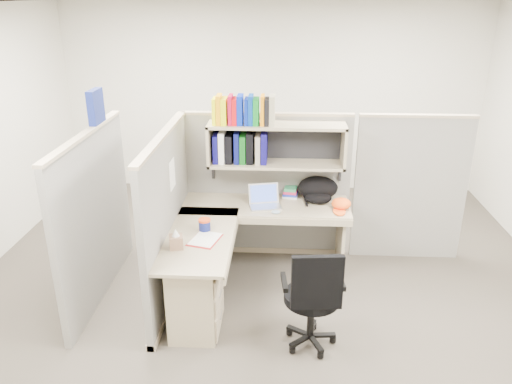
# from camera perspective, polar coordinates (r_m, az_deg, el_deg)

# --- Properties ---
(ground) EXTENTS (6.00, 6.00, 0.00)m
(ground) POSITION_cam_1_polar(r_m,az_deg,el_deg) (5.05, 0.81, -11.67)
(ground) COLOR #332D27
(ground) RESTS_ON ground
(room_shell) EXTENTS (6.00, 6.00, 6.00)m
(room_shell) POSITION_cam_1_polar(r_m,az_deg,el_deg) (4.37, 0.92, 6.35)
(room_shell) COLOR beige
(room_shell) RESTS_ON ground
(cubicle) EXTENTS (3.79, 1.84, 1.95)m
(cubicle) POSITION_cam_1_polar(r_m,az_deg,el_deg) (5.05, -3.09, -0.03)
(cubicle) COLOR slate
(cubicle) RESTS_ON ground
(desk) EXTENTS (1.74, 1.75, 0.73)m
(desk) POSITION_cam_1_polar(r_m,az_deg,el_deg) (4.60, -4.45, -8.88)
(desk) COLOR gray
(desk) RESTS_ON ground
(laptop) EXTENTS (0.37, 0.37, 0.23)m
(laptop) POSITION_cam_1_polar(r_m,az_deg,el_deg) (5.10, 1.08, -0.56)
(laptop) COLOR silver
(laptop) RESTS_ON desk
(backpack) EXTENTS (0.48, 0.41, 0.25)m
(backpack) POSITION_cam_1_polar(r_m,az_deg,el_deg) (5.29, 7.13, 0.26)
(backpack) COLOR black
(backpack) RESTS_ON desk
(orange_cap) EXTENTS (0.25, 0.27, 0.11)m
(orange_cap) POSITION_cam_1_polar(r_m,az_deg,el_deg) (5.16, 9.72, -1.31)
(orange_cap) COLOR #FF5716
(orange_cap) RESTS_ON desk
(snack_canister) EXTENTS (0.11, 0.11, 0.11)m
(snack_canister) POSITION_cam_1_polar(r_m,az_deg,el_deg) (4.65, -5.90, -3.71)
(snack_canister) COLOR navy
(snack_canister) RESTS_ON desk
(tissue_box) EXTENTS (0.14, 0.14, 0.18)m
(tissue_box) POSITION_cam_1_polar(r_m,az_deg,el_deg) (4.36, -9.14, -5.27)
(tissue_box) COLOR #906A51
(tissue_box) RESTS_ON desk
(mouse) EXTENTS (0.09, 0.06, 0.03)m
(mouse) POSITION_cam_1_polar(r_m,az_deg,el_deg) (4.99, 2.28, -2.30)
(mouse) COLOR #7E9BB3
(mouse) RESTS_ON desk
(paper_cup) EXTENTS (0.07, 0.07, 0.10)m
(paper_cup) POSITION_cam_1_polar(r_m,az_deg,el_deg) (5.33, 0.76, -0.28)
(paper_cup) COLOR silver
(paper_cup) RESTS_ON desk
(book_stack) EXTENTS (0.19, 0.24, 0.10)m
(book_stack) POSITION_cam_1_polar(r_m,az_deg,el_deg) (5.42, 3.99, 0.08)
(book_stack) COLOR gray
(book_stack) RESTS_ON desk
(loose_paper) EXTENTS (0.29, 0.34, 0.00)m
(loose_paper) POSITION_cam_1_polar(r_m,az_deg,el_deg) (4.51, -5.83, -5.34)
(loose_paper) COLOR white
(loose_paper) RESTS_ON desk
(task_chair) EXTENTS (0.52, 0.48, 0.96)m
(task_chair) POSITION_cam_1_polar(r_m,az_deg,el_deg) (4.23, 6.40, -13.59)
(task_chair) COLOR black
(task_chair) RESTS_ON ground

